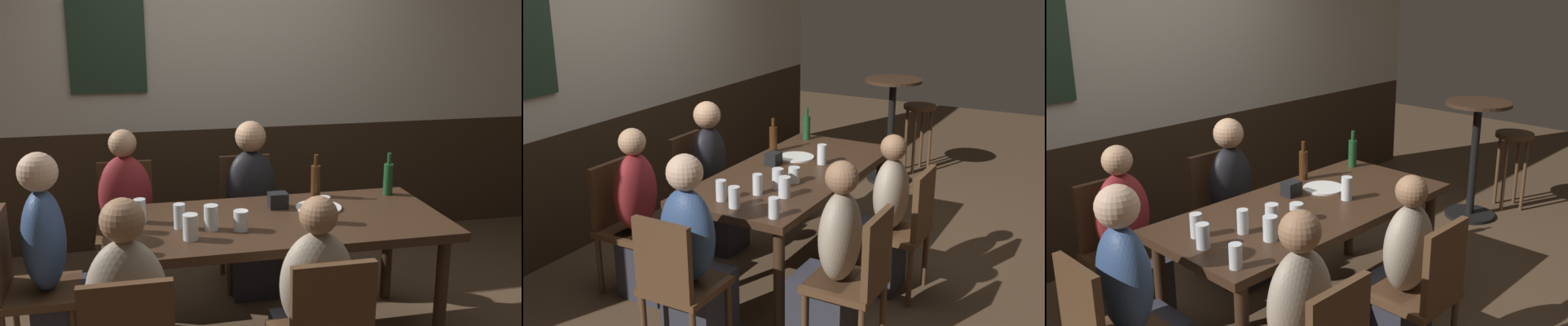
{
  "view_description": "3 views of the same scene",
  "coord_description": "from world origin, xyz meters",
  "views": [
    {
      "loc": [
        -0.78,
        -3.08,
        1.87
      ],
      "look_at": [
        -0.08,
        0.06,
        1.05
      ],
      "focal_mm": 41.53,
      "sensor_mm": 36.0,
      "label": 1
    },
    {
      "loc": [
        -3.83,
        -2.03,
        2.16
      ],
      "look_at": [
        -0.1,
        0.02,
        0.82
      ],
      "focal_mm": 44.29,
      "sensor_mm": 36.0,
      "label": 2
    },
    {
      "loc": [
        -2.44,
        -2.3,
        2.04
      ],
      "look_at": [
        0.15,
        0.15,
        0.94
      ],
      "focal_mm": 40.75,
      "sensor_mm": 36.0,
      "label": 3
    }
  ],
  "objects": [
    {
      "name": "wall_back",
      "position": [
        -0.01,
        1.65,
        1.3
      ],
      "size": [
        6.4,
        0.13,
        2.6
      ],
      "color": "#332316",
      "rests_on": "ground_plane"
    },
    {
      "name": "dining_table",
      "position": [
        0.0,
        0.0,
        0.66
      ],
      "size": [
        1.88,
        0.86,
        0.74
      ],
      "color": "#382316",
      "rests_on": "ground_plane"
    },
    {
      "name": "chair_head_west",
      "position": [
        -1.35,
        0.0,
        0.5
      ],
      "size": [
        0.4,
        0.4,
        0.88
      ],
      "color": "#513521",
      "rests_on": "ground_plane"
    },
    {
      "name": "chair_mid_far",
      "position": [
        0.0,
        0.85,
        0.5
      ],
      "size": [
        0.4,
        0.4,
        0.88
      ],
      "color": "#513521",
      "rests_on": "ground_plane"
    },
    {
      "name": "chair_left_far",
      "position": [
        -0.83,
        0.85,
        0.5
      ],
      "size": [
        0.4,
        0.4,
        0.88
      ],
      "color": "#513521",
      "rests_on": "ground_plane"
    },
    {
      "name": "person_mid_near",
      "position": [
        0.0,
        -0.68,
        0.46
      ],
      "size": [
        0.34,
        0.37,
        1.1
      ],
      "color": "#2D2D38",
      "rests_on": "ground_plane"
    },
    {
      "name": "person_head_west",
      "position": [
        -1.19,
        0.0,
        0.5
      ],
      "size": [
        0.37,
        0.34,
        1.18
      ],
      "color": "#2D2D38",
      "rests_on": "ground_plane"
    },
    {
      "name": "person_mid_far",
      "position": [
        -0.0,
        0.69,
        0.5
      ],
      "size": [
        0.34,
        0.37,
        1.16
      ],
      "color": "#2D2D38",
      "rests_on": "ground_plane"
    },
    {
      "name": "person_left_far",
      "position": [
        -0.83,
        0.68,
        0.48
      ],
      "size": [
        0.34,
        0.37,
        1.14
      ],
      "color": "#2D2D38",
      "rests_on": "ground_plane"
    },
    {
      "name": "beer_glass_tall",
      "position": [
        -0.8,
        -0.02,
        0.8
      ],
      "size": [
        0.07,
        0.07,
        0.13
      ],
      "color": "silver",
      "rests_on": "dining_table"
    },
    {
      "name": "beer_glass_half",
      "position": [
        -0.83,
        -0.32,
        0.8
      ],
      "size": [
        0.06,
        0.06,
        0.12
      ],
      "color": "silver",
      "rests_on": "dining_table"
    },
    {
      "name": "pint_glass_pale",
      "position": [
        -0.5,
        -0.2,
        0.8
      ],
      "size": [
        0.08,
        0.08,
        0.13
      ],
      "color": "silver",
      "rests_on": "dining_table"
    },
    {
      "name": "pint_glass_stout",
      "position": [
        -0.38,
        -0.09,
        0.8
      ],
      "size": [
        0.08,
        0.08,
        0.13
      ],
      "color": "silver",
      "rests_on": "dining_table"
    },
    {
      "name": "tumbler_short",
      "position": [
        -0.54,
        -0.03,
        0.8
      ],
      "size": [
        0.06,
        0.06,
        0.13
      ],
      "color": "silver",
      "rests_on": "dining_table"
    },
    {
      "name": "highball_clear",
      "position": [
        -0.23,
        -0.13,
        0.79
      ],
      "size": [
        0.08,
        0.08,
        0.11
      ],
      "color": "silver",
      "rests_on": "dining_table"
    },
    {
      "name": "tumbler_water",
      "position": [
        -0.74,
        0.11,
        0.8
      ],
      "size": [
        0.07,
        0.07,
        0.13
      ],
      "color": "silver",
      "rests_on": "dining_table"
    },
    {
      "name": "pint_glass_amber",
      "position": [
        0.23,
        -0.11,
        0.8
      ],
      "size": [
        0.07,
        0.07,
        0.15
      ],
      "color": "silver",
      "rests_on": "dining_table"
    },
    {
      "name": "beer_bottle_green",
      "position": [
        0.79,
        0.3,
        0.85
      ],
      "size": [
        0.06,
        0.06,
        0.27
      ],
      "color": "#194723",
      "rests_on": "dining_table"
    },
    {
      "name": "beer_bottle_brown",
      "position": [
        0.33,
        0.35,
        0.85
      ],
      "size": [
        0.06,
        0.06,
        0.27
      ],
      "color": "#42230F",
      "rests_on": "dining_table"
    },
    {
      "name": "plate_white_large",
      "position": [
        0.28,
        0.12,
        0.75
      ],
      "size": [
        0.27,
        0.27,
        0.01
      ],
      "primitive_type": "cylinder",
      "color": "white",
      "rests_on": "dining_table"
    },
    {
      "name": "condiment_caddy",
      "position": [
        0.05,
        0.19,
        0.79
      ],
      "size": [
        0.11,
        0.09,
        0.09
      ],
      "primitive_type": "cube",
      "color": "black",
      "rests_on": "dining_table"
    }
  ]
}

